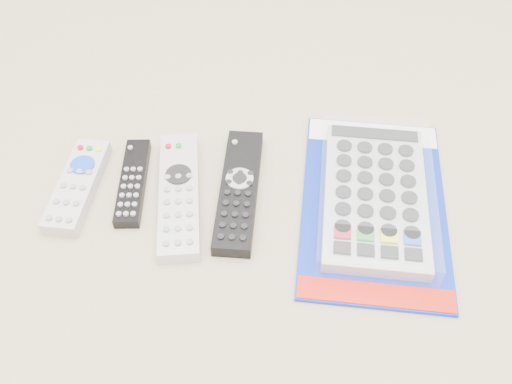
{
  "coord_description": "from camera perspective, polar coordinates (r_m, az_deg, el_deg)",
  "views": [
    {
      "loc": [
        0.01,
        -0.55,
        0.64
      ],
      "look_at": [
        0.05,
        -0.03,
        0.01
      ],
      "focal_mm": 40.0,
      "sensor_mm": 36.0,
      "label": 1
    }
  ],
  "objects": [
    {
      "name": "remote_large_black",
      "position": [
        0.82,
        -1.72,
        0.17
      ],
      "size": [
        0.09,
        0.23,
        0.02
      ],
      "rotation": [
        0.0,
        0.0,
        -0.16
      ],
      "color": "black",
      "rests_on": "ground"
    },
    {
      "name": "remote_small_grey",
      "position": [
        0.86,
        -17.42,
        0.6
      ],
      "size": [
        0.08,
        0.17,
        0.03
      ],
      "rotation": [
        0.0,
        0.0,
        -0.21
      ],
      "color": "#AAAAAC",
      "rests_on": "ground"
    },
    {
      "name": "jumbo_remote_packaged",
      "position": [
        0.82,
        11.83,
        -0.24
      ],
      "size": [
        0.26,
        0.37,
        0.04
      ],
      "rotation": [
        0.0,
        0.0,
        -0.2
      ],
      "color": "#0E259C",
      "rests_on": "ground"
    },
    {
      "name": "remote_silver_dvd",
      "position": [
        0.82,
        -7.69,
        -0.24
      ],
      "size": [
        0.06,
        0.22,
        0.03
      ],
      "rotation": [
        0.0,
        0.0,
        -0.0
      ],
      "color": "#B8B7BC",
      "rests_on": "ground"
    },
    {
      "name": "remote_slim_black",
      "position": [
        0.85,
        -12.22,
        0.96
      ],
      "size": [
        0.05,
        0.16,
        0.02
      ],
      "rotation": [
        0.0,
        0.0,
        -0.07
      ],
      "color": "black",
      "rests_on": "ground"
    }
  ]
}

